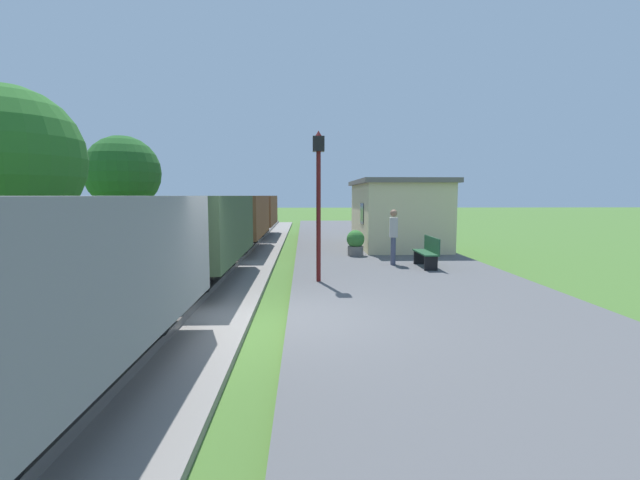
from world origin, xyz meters
TOP-DOWN VIEW (x-y plane):
  - ground_plane at (0.00, 0.00)m, footprint 160.00×160.00m
  - platform_slab at (3.20, 0.00)m, footprint 6.00×60.00m
  - track_ballast at (-2.40, 0.00)m, footprint 3.80×60.00m
  - rail_near at (-1.68, 0.00)m, footprint 0.07×60.00m
  - rail_far at (-3.12, 0.00)m, footprint 0.07×60.00m
  - freight_train at (-2.40, 7.18)m, footprint 2.50×26.00m
  - station_hut at (4.40, 10.76)m, footprint 3.50×5.80m
  - bench_near_hut at (4.19, 5.33)m, footprint 0.42×1.50m
  - bench_down_platform at (4.19, 14.70)m, footprint 0.42×1.50m
  - person_waiting at (3.26, 5.84)m, footprint 0.29×0.41m
  - potted_planter at (2.33, 7.94)m, footprint 0.64×0.64m
  - lamp_post_near at (0.86, 3.27)m, footprint 0.28×0.28m
  - tree_trackside_mid at (-7.38, 4.60)m, footprint 3.85×3.85m
  - tree_trackside_far at (-7.85, 13.19)m, footprint 3.40×3.40m

SIDE VIEW (x-z plane):
  - ground_plane at x=0.00m, z-range 0.00..0.00m
  - track_ballast at x=-2.40m, z-range 0.00..0.12m
  - platform_slab at x=3.20m, z-range 0.00..0.25m
  - rail_near at x=-1.68m, z-range 0.12..0.26m
  - rail_far at x=-3.12m, z-range 0.12..0.26m
  - bench_near_hut at x=4.19m, z-range 0.27..1.18m
  - bench_down_platform at x=4.19m, z-range 0.27..1.18m
  - potted_planter at x=2.33m, z-range 0.26..1.18m
  - person_waiting at x=3.26m, z-range 0.33..2.04m
  - freight_train at x=-2.40m, z-range 0.34..2.46m
  - station_hut at x=4.40m, z-range 0.26..3.04m
  - lamp_post_near at x=0.86m, z-range 0.95..4.65m
  - tree_trackside_mid at x=-7.38m, z-range 0.72..6.02m
  - tree_trackside_far at x=-7.85m, z-range 0.86..5.99m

